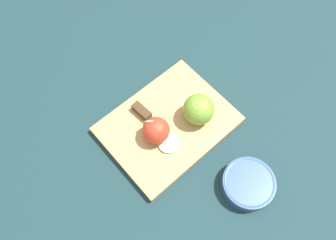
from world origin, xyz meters
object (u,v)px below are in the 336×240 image
(apple_half_right, at_px, (155,129))
(knife, at_px, (144,113))
(apple_half_left, at_px, (199,109))
(bowl, at_px, (249,182))

(apple_half_right, xyz_separation_m, knife, (-0.03, -0.06, -0.03))
(apple_half_left, relative_size, knife, 0.59)
(apple_half_left, bearing_deg, knife, 22.77)
(apple_half_left, distance_m, knife, 0.15)
(bowl, bearing_deg, apple_half_left, -106.32)
(knife, xyz_separation_m, bowl, (-0.03, 0.33, -0.01))
(apple_half_left, xyz_separation_m, knife, (0.09, -0.12, -0.03))
(knife, bearing_deg, bowl, 8.80)
(bowl, bearing_deg, knife, -85.16)
(apple_half_left, height_order, apple_half_right, apple_half_left)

